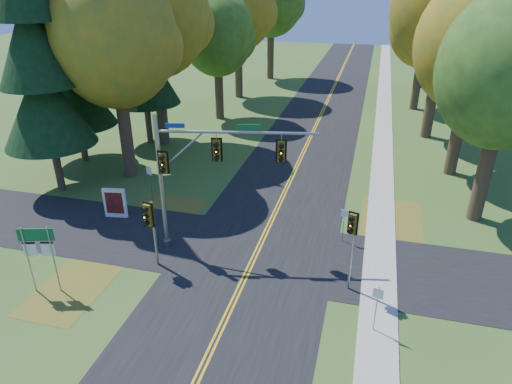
% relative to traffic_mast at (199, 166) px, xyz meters
% --- Properties ---
extents(ground, '(160.00, 160.00, 0.00)m').
position_rel_traffic_mast_xyz_m(ground, '(2.87, -1.77, -4.61)').
color(ground, '#325B20').
rests_on(ground, ground).
extents(road_main, '(8.00, 160.00, 0.02)m').
position_rel_traffic_mast_xyz_m(road_main, '(2.87, -1.77, -4.60)').
color(road_main, black).
rests_on(road_main, ground).
extents(road_cross, '(60.00, 6.00, 0.02)m').
position_rel_traffic_mast_xyz_m(road_cross, '(2.87, 0.23, -4.60)').
color(road_cross, black).
rests_on(road_cross, ground).
extents(centerline_left, '(0.10, 160.00, 0.01)m').
position_rel_traffic_mast_xyz_m(centerline_left, '(2.77, -1.77, -4.58)').
color(centerline_left, gold).
rests_on(centerline_left, road_main).
extents(centerline_right, '(0.10, 160.00, 0.01)m').
position_rel_traffic_mast_xyz_m(centerline_right, '(2.97, -1.77, -4.58)').
color(centerline_right, gold).
rests_on(centerline_right, road_main).
extents(sidewalk_east, '(1.60, 160.00, 0.06)m').
position_rel_traffic_mast_xyz_m(sidewalk_east, '(9.07, -1.77, -4.58)').
color(sidewalk_east, '#9E998E').
rests_on(sidewalk_east, ground).
extents(leaf_patch_w_near, '(4.00, 6.00, 0.00)m').
position_rel_traffic_mast_xyz_m(leaf_patch_w_near, '(-3.63, 2.23, -4.60)').
color(leaf_patch_w_near, brown).
rests_on(leaf_patch_w_near, ground).
extents(leaf_patch_e, '(3.50, 8.00, 0.00)m').
position_rel_traffic_mast_xyz_m(leaf_patch_e, '(9.67, 4.23, -4.60)').
color(leaf_patch_e, brown).
rests_on(leaf_patch_e, ground).
extents(leaf_patch_w_far, '(3.00, 5.00, 0.00)m').
position_rel_traffic_mast_xyz_m(leaf_patch_w_far, '(-4.63, -4.77, -4.60)').
color(leaf_patch_w_far, brown).
rests_on(leaf_patch_w_far, ground).
extents(tree_w_a, '(8.00, 8.00, 14.15)m').
position_rel_traffic_mast_xyz_m(tree_w_a, '(-8.25, 7.61, 4.88)').
color(tree_w_a, '#38281C').
rests_on(tree_w_a, ground).
extents(tree_e_a, '(7.20, 7.20, 12.73)m').
position_rel_traffic_mast_xyz_m(tree_e_a, '(14.44, 7.00, 3.92)').
color(tree_e_a, '#38281C').
rests_on(tree_e_a, ground).
extents(tree_w_b, '(8.60, 8.60, 15.38)m').
position_rel_traffic_mast_xyz_m(tree_w_b, '(-8.85, 14.51, 5.76)').
color(tree_w_b, '#38281C').
rests_on(tree_w_b, ground).
extents(tree_e_b, '(7.60, 7.60, 13.33)m').
position_rel_traffic_mast_xyz_m(tree_e_b, '(13.84, 13.80, 4.29)').
color(tree_e_b, '#38281C').
rests_on(tree_e_b, ground).
extents(tree_w_c, '(6.80, 6.80, 11.91)m').
position_rel_traffic_mast_xyz_m(tree_w_c, '(-6.66, 22.70, 3.34)').
color(tree_w_c, '#38281C').
rests_on(tree_w_c, ground).
extents(tree_e_c, '(8.80, 8.80, 15.79)m').
position_rel_traffic_mast_xyz_m(tree_e_c, '(12.75, 21.92, 6.05)').
color(tree_e_c, '#38281C').
rests_on(tree_e_c, ground).
extents(tree_w_d, '(8.20, 8.20, 14.56)m').
position_rel_traffic_mast_xyz_m(tree_w_d, '(-7.25, 31.41, 5.17)').
color(tree_w_d, '#38281C').
rests_on(tree_w_d, ground).
extents(tree_e_d, '(7.00, 7.00, 12.32)m').
position_rel_traffic_mast_xyz_m(tree_e_d, '(12.14, 31.10, 3.63)').
color(tree_e_d, '#38281C').
rests_on(tree_e_d, ground).
extents(tree_e_e, '(7.80, 7.80, 13.74)m').
position_rel_traffic_mast_xyz_m(tree_e_e, '(13.35, 41.81, 4.58)').
color(tree_e_e, '#38281C').
rests_on(tree_e_e, ground).
extents(pine_a, '(5.60, 5.60, 19.48)m').
position_rel_traffic_mast_xyz_m(pine_a, '(-11.63, 4.23, 4.57)').
color(pine_a, '#38281C').
rests_on(pine_a, ground).
extents(pine_b, '(5.60, 5.60, 17.31)m').
position_rel_traffic_mast_xyz_m(pine_b, '(-13.13, 9.23, 3.55)').
color(pine_b, '#38281C').
rests_on(pine_b, ground).
extents(pine_c, '(5.60, 5.60, 20.56)m').
position_rel_traffic_mast_xyz_m(pine_c, '(-10.13, 14.23, 5.08)').
color(pine_c, '#38281C').
rests_on(pine_c, ground).
extents(traffic_mast, '(7.76, 2.04, 7.16)m').
position_rel_traffic_mast_xyz_m(traffic_mast, '(0.00, 0.00, 0.00)').
color(traffic_mast, gray).
rests_on(traffic_mast, ground).
extents(east_signal_pole, '(0.45, 0.55, 4.08)m').
position_rel_traffic_mast_xyz_m(east_signal_pole, '(7.63, -1.84, -1.51)').
color(east_signal_pole, '#94979C').
rests_on(east_signal_pole, ground).
extents(ped_signal_pole, '(0.56, 0.66, 3.58)m').
position_rel_traffic_mast_xyz_m(ped_signal_pole, '(-1.67, -2.32, -1.94)').
color(ped_signal_pole, gray).
rests_on(ped_signal_pole, ground).
extents(route_sign_cluster, '(1.50, 0.48, 3.33)m').
position_rel_traffic_mast_xyz_m(route_sign_cluster, '(-5.56, -5.25, -2.26)').
color(route_sign_cluster, gray).
rests_on(route_sign_cluster, ground).
extents(info_kiosk, '(1.35, 0.39, 1.85)m').
position_rel_traffic_mast_xyz_m(info_kiosk, '(-6.11, 1.75, -3.69)').
color(info_kiosk, silver).
rests_on(info_kiosk, ground).
extents(reg_sign_e_north, '(0.38, 0.08, 2.00)m').
position_rel_traffic_mast_xyz_m(reg_sign_e_north, '(7.07, 2.37, -3.24)').
color(reg_sign_e_north, gray).
rests_on(reg_sign_e_north, ground).
extents(reg_sign_e_south, '(0.41, 0.12, 2.18)m').
position_rel_traffic_mast_xyz_m(reg_sign_e_south, '(8.89, -4.19, -3.12)').
color(reg_sign_e_south, gray).
rests_on(reg_sign_e_south, ground).
extents(reg_sign_w, '(0.43, 0.22, 2.40)m').
position_rel_traffic_mast_xyz_m(reg_sign_w, '(-5.03, 4.22, -2.97)').
color(reg_sign_w, gray).
rests_on(reg_sign_w, ground).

